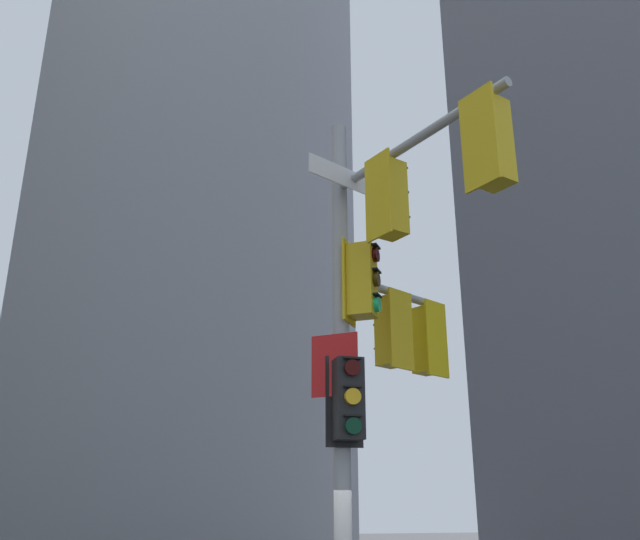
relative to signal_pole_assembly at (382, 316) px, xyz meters
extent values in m
cube|color=#9399A3|center=(-0.45, 24.89, 14.71)|extent=(13.64, 13.64, 38.73)
cylinder|color=#9EA0A3|center=(-0.44, 0.36, -0.86)|extent=(0.22, 0.22, 7.59)
cylinder|color=#9EA0A3|center=(0.01, -1.13, 1.96)|extent=(1.02, 3.01, 0.12)
cylinder|color=#9EA0A3|center=(0.47, 0.80, 0.63)|extent=(1.88, 1.00, 0.12)
cube|color=gold|center=(-0.31, -0.74, 1.36)|extent=(0.17, 0.47, 1.14)
cube|color=gold|center=(-0.13, -0.68, 1.36)|extent=(0.42, 0.42, 1.00)
cylinder|color=#360605|center=(0.06, -0.62, 1.71)|extent=(0.12, 0.21, 0.20)
cube|color=black|center=(0.07, -0.62, 1.83)|extent=(0.13, 0.23, 0.02)
cylinder|color=yellow|center=(0.06, -0.62, 1.36)|extent=(0.12, 0.21, 0.20)
cube|color=black|center=(0.07, -0.62, 1.48)|extent=(0.13, 0.23, 0.02)
cylinder|color=#06311C|center=(0.06, -0.62, 1.01)|extent=(0.12, 0.21, 0.20)
cube|color=black|center=(0.07, -0.62, 1.13)|extent=(0.13, 0.23, 0.02)
cube|color=gold|center=(0.19, -2.37, 1.36)|extent=(0.17, 0.47, 1.14)
cube|color=gold|center=(0.37, -2.32, 1.36)|extent=(0.42, 0.42, 1.00)
cylinder|color=#360605|center=(0.56, -2.26, 1.71)|extent=(0.12, 0.21, 0.20)
cube|color=black|center=(0.56, -2.26, 1.83)|extent=(0.13, 0.23, 0.02)
cylinder|color=#3C2C06|center=(0.56, -2.26, 1.36)|extent=(0.12, 0.21, 0.20)
cube|color=black|center=(0.56, -2.26, 1.48)|extent=(0.13, 0.23, 0.02)
cylinder|color=#19C672|center=(0.56, -2.26, 1.01)|extent=(0.12, 0.21, 0.20)
cube|color=black|center=(0.56, -2.26, 1.13)|extent=(0.13, 0.23, 0.02)
cube|color=gold|center=(0.55, 0.63, 0.03)|extent=(0.44, 0.24, 1.14)
cube|color=gold|center=(0.47, 0.80, 0.03)|extent=(0.45, 0.45, 1.00)
cylinder|color=#360605|center=(0.38, 0.98, 0.38)|extent=(0.21, 0.14, 0.20)
cube|color=black|center=(0.38, 0.99, 0.50)|extent=(0.23, 0.16, 0.02)
cylinder|color=#3C2C06|center=(0.38, 0.98, 0.03)|extent=(0.21, 0.14, 0.20)
cube|color=black|center=(0.38, 0.99, 0.15)|extent=(0.23, 0.16, 0.02)
cylinder|color=#19C672|center=(0.38, 0.98, -0.32)|extent=(0.21, 0.14, 0.20)
cube|color=black|center=(0.38, 0.99, -0.20)|extent=(0.23, 0.16, 0.02)
cube|color=yellow|center=(1.28, 0.99, 0.03)|extent=(0.44, 0.24, 1.14)
cube|color=yellow|center=(1.20, 1.16, 0.03)|extent=(0.45, 0.45, 1.00)
cylinder|color=#360605|center=(1.11, 1.34, 0.38)|extent=(0.21, 0.14, 0.20)
cube|color=black|center=(1.11, 1.34, 0.50)|extent=(0.23, 0.16, 0.02)
cylinder|color=#3C2C06|center=(1.11, 1.34, 0.03)|extent=(0.21, 0.14, 0.20)
cube|color=black|center=(1.11, 1.34, 0.15)|extent=(0.23, 0.16, 0.02)
cylinder|color=#19C672|center=(1.11, 1.34, -0.32)|extent=(0.21, 0.14, 0.20)
cube|color=black|center=(1.11, 1.34, -0.20)|extent=(0.23, 0.16, 0.02)
cube|color=gold|center=(-0.35, 0.28, 0.52)|extent=(0.32, 0.40, 1.14)
cube|color=gold|center=(-0.20, 0.17, 0.52)|extent=(0.48, 0.48, 1.00)
cylinder|color=#360605|center=(-0.04, 0.04, 0.87)|extent=(0.17, 0.19, 0.20)
cube|color=black|center=(-0.04, 0.04, 0.99)|extent=(0.19, 0.22, 0.02)
cylinder|color=#3C2C06|center=(-0.04, 0.04, 0.52)|extent=(0.17, 0.19, 0.20)
cube|color=black|center=(-0.04, 0.04, 0.64)|extent=(0.19, 0.22, 0.02)
cylinder|color=#19C672|center=(-0.04, 0.04, 0.17)|extent=(0.17, 0.19, 0.20)
cube|color=black|center=(-0.04, 0.04, 0.29)|extent=(0.19, 0.22, 0.02)
cube|color=black|center=(-0.45, 0.24, -1.09)|extent=(0.48, 0.06, 1.14)
cube|color=black|center=(-0.46, 0.05, -1.09)|extent=(0.36, 0.36, 1.00)
cylinder|color=#360605|center=(-0.48, -0.15, -0.74)|extent=(0.20, 0.07, 0.20)
cube|color=black|center=(-0.48, -0.16, -0.62)|extent=(0.22, 0.09, 0.02)
cylinder|color=yellow|center=(-0.48, -0.15, -1.09)|extent=(0.20, 0.07, 0.20)
cube|color=black|center=(-0.48, -0.16, -0.97)|extent=(0.22, 0.09, 0.02)
cylinder|color=#06311C|center=(-0.48, -0.15, -1.44)|extent=(0.20, 0.07, 0.20)
cube|color=black|center=(-0.48, -0.16, -1.32)|extent=(0.22, 0.09, 0.02)
cube|color=white|center=(-0.30, 0.04, 1.92)|extent=(1.59, 0.72, 0.28)
cube|color=#19479E|center=(-0.30, 0.04, 1.92)|extent=(1.55, 0.70, 0.24)
cube|color=red|center=(-0.59, 0.19, -0.64)|extent=(0.49, 0.44, 0.80)
cube|color=white|center=(-0.59, 0.19, -0.64)|extent=(0.45, 0.41, 0.76)
camera|label=1|loc=(-3.32, -7.91, -2.38)|focal=38.13mm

